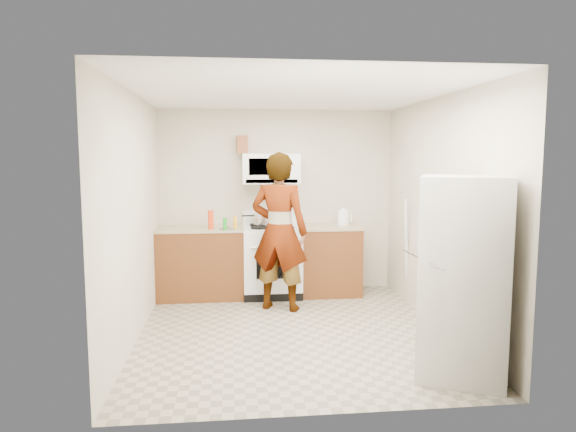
{
  "coord_description": "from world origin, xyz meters",
  "views": [
    {
      "loc": [
        -0.62,
        -5.27,
        1.85
      ],
      "look_at": [
        0.02,
        0.55,
        1.18
      ],
      "focal_mm": 32.0,
      "sensor_mm": 36.0,
      "label": 1
    }
  ],
  "objects": [
    {
      "name": "cabinet_left",
      "position": [
        -1.04,
        1.49,
        0.45
      ],
      "size": [
        1.12,
        0.62,
        0.9
      ],
      "primitive_type": "cube",
      "color": "brown",
      "rests_on": "floor"
    },
    {
      "name": "bottle_spray",
      "position": [
        -0.9,
        1.3,
        1.06
      ],
      "size": [
        0.09,
        0.09,
        0.24
      ],
      "primitive_type": "cylinder",
      "rotation": [
        0.0,
        0.0,
        -0.33
      ],
      "color": "red",
      "rests_on": "counter_left"
    },
    {
      "name": "fridge",
      "position": [
        1.3,
        -1.23,
        0.85
      ],
      "size": [
        0.92,
        0.92,
        1.7
      ],
      "primitive_type": "cube",
      "rotation": [
        0.0,
        0.0,
        -0.41
      ],
      "color": "silver",
      "rests_on": "floor"
    },
    {
      "name": "counter_left",
      "position": [
        -1.04,
        1.49,
        0.92
      ],
      "size": [
        1.14,
        0.64,
        0.03
      ],
      "primitive_type": "cube",
      "color": "tan",
      "rests_on": "cabinet_left"
    },
    {
      "name": "broom",
      "position": [
        1.57,
        0.94,
        0.68
      ],
      "size": [
        0.18,
        0.26,
        1.34
      ],
      "primitive_type": "cylinder",
      "rotation": [
        0.14,
        -0.14,
        0.24
      ],
      "color": "white",
      "rests_on": "floor"
    },
    {
      "name": "saucepan",
      "position": [
        -0.22,
        1.61,
        1.02
      ],
      "size": [
        0.28,
        0.28,
        0.14
      ],
      "primitive_type": "cylinder",
      "rotation": [
        0.0,
        0.0,
        -0.12
      ],
      "color": "silver",
      "rests_on": "gas_range"
    },
    {
      "name": "back_wall",
      "position": [
        0.0,
        1.79,
        1.25
      ],
      "size": [
        3.2,
        0.02,
        2.5
      ],
      "primitive_type": "cube",
      "color": "beige",
      "rests_on": "floor"
    },
    {
      "name": "pot_lid",
      "position": [
        -0.68,
        1.28,
        0.94
      ],
      "size": [
        0.28,
        0.28,
        0.01
      ],
      "primitive_type": "cylinder",
      "rotation": [
        0.0,
        0.0,
        -0.21
      ],
      "color": "white",
      "rests_on": "counter_left"
    },
    {
      "name": "bottle_green_cap",
      "position": [
        -0.71,
        1.19,
        1.01
      ],
      "size": [
        0.06,
        0.06,
        0.16
      ],
      "primitive_type": "cylinder",
      "rotation": [
        0.0,
        0.0,
        0.14
      ],
      "color": "#1B941B",
      "rests_on": "counter_left"
    },
    {
      "name": "floor",
      "position": [
        0.0,
        0.0,
        0.0
      ],
      "size": [
        3.6,
        3.6,
        0.0
      ],
      "primitive_type": "plane",
      "color": "gray",
      "rests_on": "ground"
    },
    {
      "name": "bottle_hot_sauce",
      "position": [
        -0.59,
        1.29,
        1.02
      ],
      "size": [
        0.06,
        0.06,
        0.16
      ],
      "primitive_type": "cylinder",
      "rotation": [
        0.0,
        0.0,
        -0.13
      ],
      "color": "#F3AC1B",
      "rests_on": "counter_left"
    },
    {
      "name": "cabinet_right",
      "position": [
        0.68,
        1.49,
        0.45
      ],
      "size": [
        0.8,
        0.62,
        0.9
      ],
      "primitive_type": "cube",
      "color": "brown",
      "rests_on": "floor"
    },
    {
      "name": "person",
      "position": [
        -0.06,
        0.84,
        0.96
      ],
      "size": [
        0.82,
        0.7,
        1.92
      ],
      "primitive_type": "imported",
      "rotation": [
        0.0,
        0.0,
        2.74
      ],
      "color": "tan",
      "rests_on": "floor"
    },
    {
      "name": "kettle",
      "position": [
        0.89,
        1.57,
        1.03
      ],
      "size": [
        0.16,
        0.16,
        0.19
      ],
      "primitive_type": "cylinder",
      "rotation": [
        0.0,
        0.0,
        0.0
      ],
      "color": "white",
      "rests_on": "counter_right"
    },
    {
      "name": "microwave",
      "position": [
        -0.1,
        1.61,
        1.7
      ],
      "size": [
        0.76,
        0.38,
        0.4
      ],
      "primitive_type": "cube",
      "color": "white",
      "rests_on": "back_wall"
    },
    {
      "name": "counter_right",
      "position": [
        0.68,
        1.49,
        0.92
      ],
      "size": [
        0.82,
        0.64,
        0.03
      ],
      "primitive_type": "cube",
      "color": "tan",
      "rests_on": "cabinet_right"
    },
    {
      "name": "gas_range",
      "position": [
        -0.1,
        1.48,
        0.49
      ],
      "size": [
        0.76,
        0.65,
        1.13
      ],
      "color": "white",
      "rests_on": "floor"
    },
    {
      "name": "jug",
      "position": [
        -0.48,
        1.65,
        2.02
      ],
      "size": [
        0.15,
        0.15,
        0.24
      ],
      "primitive_type": "cube",
      "rotation": [
        0.0,
        0.0,
        0.07
      ],
      "color": "brown",
      "rests_on": "microwave"
    },
    {
      "name": "right_wall",
      "position": [
        1.59,
        0.0,
        1.25
      ],
      "size": [
        0.02,
        3.6,
        2.5
      ],
      "primitive_type": "cube",
      "color": "beige",
      "rests_on": "floor"
    },
    {
      "name": "tray",
      "position": [
        0.08,
        1.36,
        0.96
      ],
      "size": [
        0.29,
        0.22,
        0.05
      ],
      "primitive_type": "cube",
      "rotation": [
        0.0,
        0.0,
        0.29
      ],
      "color": "white",
      "rests_on": "gas_range"
    }
  ]
}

